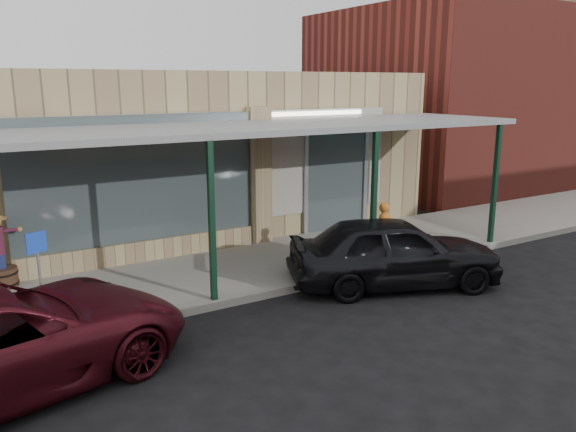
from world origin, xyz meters
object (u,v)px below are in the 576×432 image
barrel_scarecrow (0,262)px  parked_sedan (394,251)px  handicap_sign (39,267)px  barrel_pumpkin (329,246)px

barrel_scarecrow → parked_sedan: (6.70, -3.44, 0.06)m
barrel_scarecrow → handicap_sign: size_ratio=0.93×
barrel_pumpkin → parked_sedan: bearing=-84.0°
barrel_scarecrow → parked_sedan: barrel_scarecrow is taller
parked_sedan → barrel_scarecrow: bearing=84.2°
barrel_pumpkin → handicap_sign: size_ratio=0.39×
barrel_scarecrow → handicap_sign: (0.41, -2.40, 0.52)m
barrel_pumpkin → parked_sedan: parked_sedan is taller
handicap_sign → barrel_scarecrow: bearing=77.9°
handicap_sign → barrel_pumpkin: bearing=-13.6°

